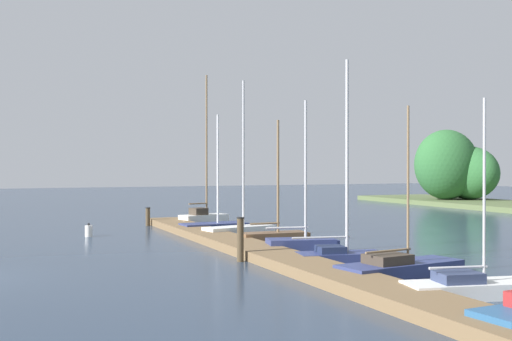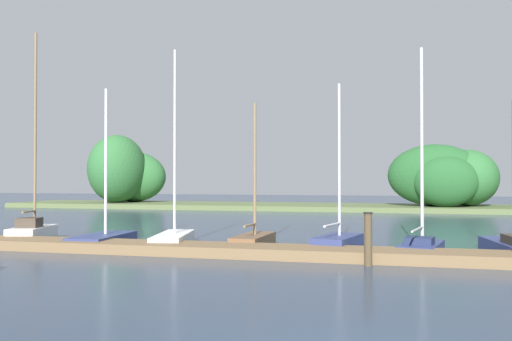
{
  "view_description": "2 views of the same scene",
  "coord_description": "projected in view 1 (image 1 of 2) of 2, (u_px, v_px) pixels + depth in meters",
  "views": [
    {
      "loc": [
        20.3,
        1.41,
        3.38
      ],
      "look_at": [
        -3.23,
        11.36,
        3.19
      ],
      "focal_mm": 43.79,
      "sensor_mm": 36.0,
      "label": 1
    },
    {
      "loc": [
        0.64,
        -6.84,
        2.53
      ],
      "look_at": [
        -4.51,
        13.33,
        2.87
      ],
      "focal_mm": 38.37,
      "sensor_mm": 36.0,
      "label": 2
    }
  ],
  "objects": [
    {
      "name": "dock_pier",
      "position": [
        271.0,
        255.0,
        22.3
      ],
      "size": [
        31.11,
        1.8,
        0.35
      ],
      "color": "brown",
      "rests_on": "ground"
    },
    {
      "name": "sailboat_0",
      "position": [
        205.0,
        216.0,
        35.75
      ],
      "size": [
        1.74,
        3.04,
        8.6
      ],
      "rotation": [
        0.0,
        0.0,
        1.82
      ],
      "color": "white",
      "rests_on": "ground"
    },
    {
      "name": "sailboat_1",
      "position": [
        216.0,
        225.0,
        32.27
      ],
      "size": [
        1.57,
        3.63,
        6.04
      ],
      "rotation": [
        0.0,
        0.0,
        1.62
      ],
      "color": "navy",
      "rests_on": "ground"
    },
    {
      "name": "sailboat_2",
      "position": [
        242.0,
        228.0,
        29.89
      ],
      "size": [
        1.75,
        3.85,
        7.48
      ],
      "rotation": [
        0.0,
        0.0,
        1.77
      ],
      "color": "white",
      "rests_on": "ground"
    },
    {
      "name": "sailboat_3",
      "position": [
        276.0,
        235.0,
        27.28
      ],
      "size": [
        1.09,
        3.15,
        5.39
      ],
      "rotation": [
        0.0,
        0.0,
        1.54
      ],
      "color": "brown",
      "rests_on": "ground"
    },
    {
      "name": "sailboat_4",
      "position": [
        304.0,
        243.0,
        24.26
      ],
      "size": [
        1.67,
        2.92,
        5.93
      ],
      "rotation": [
        0.0,
        0.0,
        1.35
      ],
      "color": "navy",
      "rests_on": "ground"
    },
    {
      "name": "sailboat_5",
      "position": [
        343.0,
        251.0,
        21.72
      ],
      "size": [
        1.75,
        3.48,
        7.08
      ],
      "rotation": [
        0.0,
        0.0,
        1.37
      ],
      "color": "navy",
      "rests_on": "ground"
    },
    {
      "name": "sailboat_6",
      "position": [
        403.0,
        267.0,
        19.06
      ],
      "size": [
        1.88,
        4.58,
        5.23
      ],
      "rotation": [
        0.0,
        0.0,
        1.71
      ],
      "color": "navy",
      "rests_on": "ground"
    },
    {
      "name": "sailboat_7",
      "position": [
        478.0,
        287.0,
        16.04
      ],
      "size": [
        1.88,
        4.02,
        5.13
      ],
      "rotation": [
        0.0,
        0.0,
        1.37
      ],
      "color": "white",
      "rests_on": "ground"
    },
    {
      "name": "mooring_piling_0",
      "position": [
        148.0,
        216.0,
        35.2
      ],
      "size": [
        0.29,
        0.29,
        1.04
      ],
      "color": "#4C3D28",
      "rests_on": "ground"
    },
    {
      "name": "mooring_piling_1",
      "position": [
        240.0,
        239.0,
        21.98
      ],
      "size": [
        0.27,
        0.27,
        1.57
      ],
      "color": "#4C3D28",
      "rests_on": "ground"
    },
    {
      "name": "channel_buoy_0",
      "position": [
        89.0,
        231.0,
        29.8
      ],
      "size": [
        0.34,
        0.34,
        0.65
      ],
      "color": "white",
      "rests_on": "ground"
    }
  ]
}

